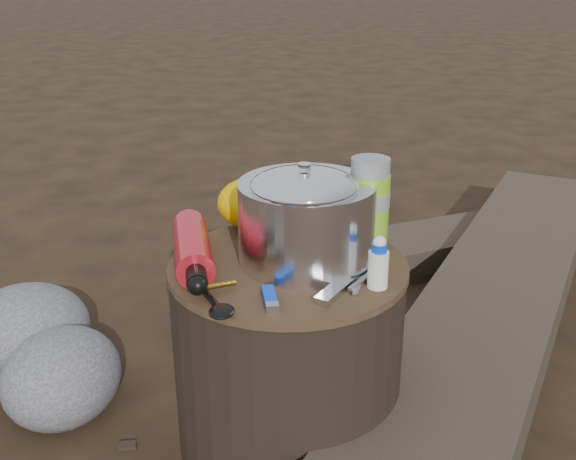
# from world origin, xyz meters

# --- Properties ---
(ground) EXTENTS (60.00, 60.00, 0.00)m
(ground) POSITION_xyz_m (0.00, 0.00, 0.00)
(ground) COLOR black
(ground) RESTS_ON ground
(stump) EXTENTS (0.45, 0.45, 0.41)m
(stump) POSITION_xyz_m (0.00, 0.00, 0.21)
(stump) COLOR black
(stump) RESTS_ON ground
(log_main) EXTENTS (1.03, 1.85, 0.16)m
(log_main) POSITION_xyz_m (0.53, 0.51, 0.08)
(log_main) COLOR #393026
(log_main) RESTS_ON ground
(log_small) EXTENTS (1.23, 0.77, 0.11)m
(log_small) POSITION_xyz_m (0.41, 0.91, 0.05)
(log_small) COLOR #393026
(log_small) RESTS_ON ground
(foil_windscreen) EXTENTS (0.25, 0.25, 0.15)m
(foil_windscreen) POSITION_xyz_m (0.03, 0.02, 0.49)
(foil_windscreen) COLOR silver
(foil_windscreen) RESTS_ON stump
(camping_pot) EXTENTS (0.19, 0.19, 0.19)m
(camping_pot) POSITION_xyz_m (0.03, -0.02, 0.51)
(camping_pot) COLOR white
(camping_pot) RESTS_ON stump
(fuel_bottle) EXTENTS (0.14, 0.29, 0.07)m
(fuel_bottle) POSITION_xyz_m (-0.18, -0.02, 0.45)
(fuel_bottle) COLOR red
(fuel_bottle) RESTS_ON stump
(thermos) EXTENTS (0.08, 0.08, 0.19)m
(thermos) POSITION_xyz_m (0.15, 0.05, 0.51)
(thermos) COLOR #7CBA20
(thermos) RESTS_ON stump
(travel_mug) EXTENTS (0.09, 0.09, 0.14)m
(travel_mug) POSITION_xyz_m (0.12, 0.14, 0.48)
(travel_mug) COLOR black
(travel_mug) RESTS_ON stump
(stuff_sack) EXTENTS (0.16, 0.13, 0.11)m
(stuff_sack) POSITION_xyz_m (-0.08, 0.17, 0.47)
(stuff_sack) COLOR #ECB200
(stuff_sack) RESTS_ON stump
(food_pouch) EXTENTS (0.10, 0.05, 0.13)m
(food_pouch) POSITION_xyz_m (0.03, 0.15, 0.48)
(food_pouch) COLOR navy
(food_pouch) RESTS_ON stump
(lighter) EXTENTS (0.04, 0.08, 0.02)m
(lighter) POSITION_xyz_m (-0.02, -0.15, 0.42)
(lighter) COLOR blue
(lighter) RESTS_ON stump
(multitool) EXTENTS (0.07, 0.10, 0.01)m
(multitool) POSITION_xyz_m (0.09, -0.12, 0.42)
(multitool) COLOR silver
(multitool) RESTS_ON stump
(pot_grabber) EXTENTS (0.07, 0.12, 0.01)m
(pot_grabber) POSITION_xyz_m (0.13, -0.07, 0.42)
(pot_grabber) COLOR silver
(pot_grabber) RESTS_ON stump
(spork) EXTENTS (0.11, 0.16, 0.01)m
(spork) POSITION_xyz_m (-0.13, -0.14, 0.42)
(spork) COLOR black
(spork) RESTS_ON stump
(squeeze_bottle) EXTENTS (0.04, 0.04, 0.08)m
(squeeze_bottle) POSITION_xyz_m (0.16, -0.09, 0.45)
(squeeze_bottle) COLOR white
(squeeze_bottle) RESTS_ON stump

